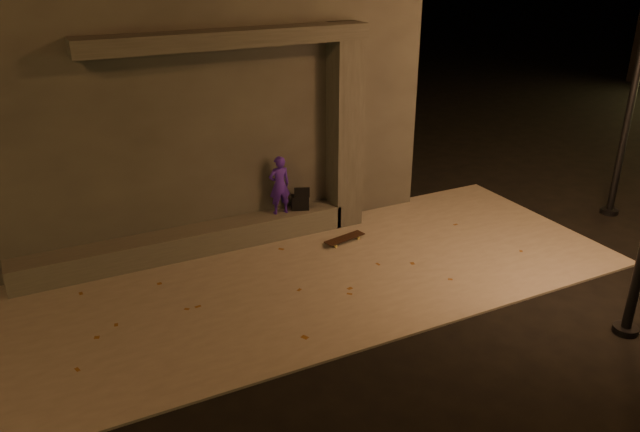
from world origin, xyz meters
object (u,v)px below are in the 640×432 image
column (344,135)px  skateboard (345,238)px  backpack (300,201)px  skateboarder (279,185)px

column → skateboard: column is taller
backpack → skateboard: (0.51, -0.86, -0.53)m
skateboarder → backpack: skateboarder is taller
backpack → skateboard: bearing=-38.2°
skateboarder → backpack: (0.42, 0.00, -0.40)m
skateboarder → skateboard: (0.94, -0.86, -0.94)m
backpack → skateboard: size_ratio=0.54×
backpack → skateboard: backpack is taller
skateboard → column: bearing=51.2°
column → backpack: (-0.96, 0.00, -1.19)m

